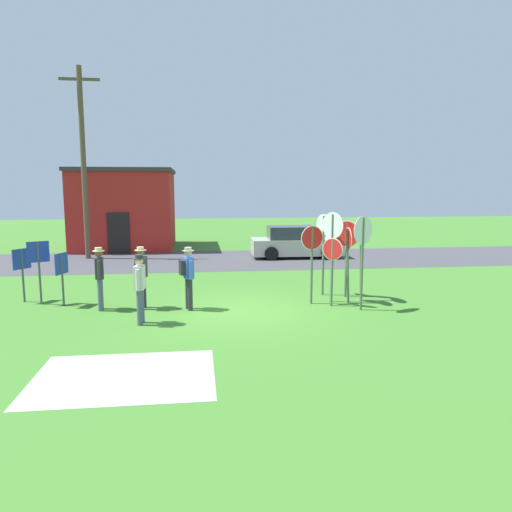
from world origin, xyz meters
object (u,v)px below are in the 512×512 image
object	(u,v)px
stop_sign_tallest	(324,242)
info_panel_rightmost	(62,270)
utility_pole	(83,161)
stop_sign_rear_left	(332,241)
person_holding_notes	(100,275)
info_panel_leftmost	(39,261)
stop_sign_far_back	(348,253)
stop_sign_rear_right	(361,248)
parked_car_on_street	(295,243)
stop_sign_center_cluster	(363,246)
person_with_sunhat	(188,274)
person_in_dark_shirt	(141,274)
stop_sign_leaning_right	(312,251)
stop_sign_low_front	(347,244)
person_in_blue	(140,285)
stop_sign_nearest	(332,261)
info_panel_middle	(22,266)

from	to	relation	value
stop_sign_tallest	info_panel_rightmost	bearing A→B (deg)	-176.51
utility_pole	info_panel_rightmost	size ratio (longest dim) A/B	5.78
stop_sign_rear_left	info_panel_rightmost	distance (m)	7.77
person_holding_notes	info_panel_leftmost	bearing A→B (deg)	154.83
stop_sign_far_back	stop_sign_rear_right	xyz separation A→B (m)	(0.50, 0.29, 0.08)
parked_car_on_street	stop_sign_center_cluster	distance (m)	10.15
person_with_sunhat	stop_sign_rear_right	bearing A→B (deg)	5.49
parked_car_on_street	stop_sign_tallest	world-z (taller)	stop_sign_tallest
parked_car_on_street	person_holding_notes	size ratio (longest dim) A/B	2.50
stop_sign_rear_right	person_in_dark_shirt	xyz separation A→B (m)	(-6.37, -0.22, -0.58)
parked_car_on_street	stop_sign_leaning_right	xyz separation A→B (m)	(-1.43, -9.21, 0.85)
parked_car_on_street	stop_sign_low_front	size ratio (longest dim) A/B	1.84
parked_car_on_street	stop_sign_rear_right	distance (m)	9.02
stop_sign_far_back	parked_car_on_street	bearing A→B (deg)	87.66
person_with_sunhat	info_panel_leftmost	xyz separation A→B (m)	(-4.24, 1.12, 0.26)
stop_sign_center_cluster	stop_sign_leaning_right	bearing A→B (deg)	143.22
parked_car_on_street	person_in_blue	size ratio (longest dim) A/B	2.50
person_with_sunhat	stop_sign_leaning_right	bearing A→B (deg)	4.11
stop_sign_rear_right	info_panel_rightmost	bearing A→B (deg)	177.63
parked_car_on_street	stop_sign_nearest	distance (m)	9.61
stop_sign_rear_right	info_panel_middle	bearing A→B (deg)	174.21
person_holding_notes	person_with_sunhat	size ratio (longest dim) A/B	1.00
info_panel_leftmost	utility_pole	bearing A→B (deg)	94.16
stop_sign_center_cluster	utility_pole	bearing A→B (deg)	131.39
stop_sign_center_cluster	stop_sign_rear_right	size ratio (longest dim) A/B	1.12
stop_sign_center_cluster	info_panel_leftmost	size ratio (longest dim) A/B	1.42
stop_sign_low_front	stop_sign_nearest	bearing A→B (deg)	-125.27
stop_sign_low_front	person_in_dark_shirt	world-z (taller)	stop_sign_low_front
stop_sign_tallest	stop_sign_rear_left	size ratio (longest dim) A/B	0.96
stop_sign_rear_left	stop_sign_leaning_right	bearing A→B (deg)	-166.65
stop_sign_rear_right	person_in_blue	bearing A→B (deg)	-164.13
stop_sign_tallest	person_holding_notes	world-z (taller)	stop_sign_tallest
stop_sign_tallest	stop_sign_low_front	size ratio (longest dim) A/B	1.07
stop_sign_low_front	person_holding_notes	size ratio (longest dim) A/B	1.36
utility_pole	stop_sign_tallest	distance (m)	13.09
person_holding_notes	person_with_sunhat	xyz separation A→B (m)	(2.40, -0.26, 0.03)
stop_sign_rear_left	info_panel_rightmost	bearing A→B (deg)	176.73
stop_sign_rear_right	info_panel_leftmost	xyz separation A→B (m)	(-9.33, 0.63, -0.30)
utility_pole	person_with_sunhat	xyz separation A→B (m)	(4.91, -10.29, -3.58)
stop_sign_leaning_right	person_in_blue	size ratio (longest dim) A/B	1.31
stop_sign_low_front	stop_sign_leaning_right	bearing A→B (deg)	-149.80
utility_pole	person_holding_notes	xyz separation A→B (m)	(2.51, -10.04, -3.61)
stop_sign_rear_right	stop_sign_nearest	distance (m)	1.22
person_with_sunhat	person_in_dark_shirt	bearing A→B (deg)	168.18
utility_pole	info_panel_leftmost	world-z (taller)	utility_pole
person_with_sunhat	person_in_dark_shirt	xyz separation A→B (m)	(-1.28, 0.27, -0.03)
person_holding_notes	info_panel_leftmost	xyz separation A→B (m)	(-1.84, 0.87, 0.28)
person_with_sunhat	info_panel_leftmost	bearing A→B (deg)	165.16
utility_pole	info_panel_rightmost	distance (m)	10.18
stop_sign_leaning_right	stop_sign_nearest	bearing A→B (deg)	-33.38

